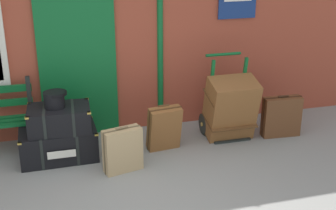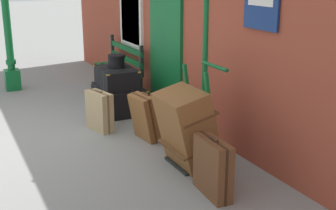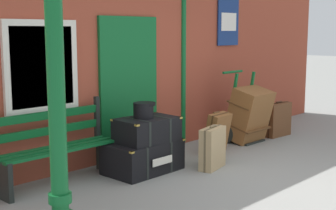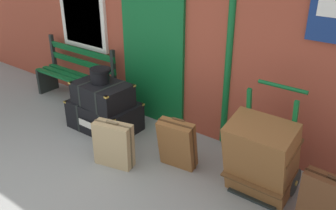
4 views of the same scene
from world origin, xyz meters
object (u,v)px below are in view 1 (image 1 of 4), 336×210
Objects in this scene: suitcase_beige at (164,128)px; suitcase_slate at (123,150)px; large_brown_trunk at (230,108)px; suitcase_caramel at (281,117)px; round_hatbox at (54,98)px; steamer_trunk_base at (59,143)px; porters_trolley at (225,117)px; steamer_trunk_middle at (59,119)px.

suitcase_beige is 1.09× the size of suitcase_slate.
large_brown_trunk is 0.80m from suitcase_caramel.
round_hatbox is 0.47× the size of suitcase_caramel.
suitcase_slate is at bearing -35.88° from round_hatbox.
porters_trolley is (2.46, 0.13, 0.06)m from steamer_trunk_base.
porters_trolley is at bearing 90.00° from large_brown_trunk.
suitcase_caramel is at bearing 9.94° from suitcase_slate.
large_brown_trunk is 1.49× the size of suitcase_caramel.
porters_trolley is at bearing 15.35° from suitcase_beige.
steamer_trunk_base is at bearing 87.10° from round_hatbox.
steamer_trunk_base is at bearing 142.89° from suitcase_slate.
suitcase_beige is 0.79m from suitcase_slate.
steamer_trunk_middle is at bearing 143.56° from suitcase_slate.
steamer_trunk_middle reaches higher than suitcase_slate.
large_brown_trunk reaches higher than round_hatbox.
suitcase_caramel is (3.23, -0.15, 0.09)m from steamer_trunk_base.
suitcase_slate is (0.74, -0.54, -0.29)m from steamer_trunk_middle.
suitcase_caramel is (1.80, 0.00, -0.02)m from suitcase_beige.
suitcase_caramel reaches higher than suitcase_slate.
round_hatbox is (-0.00, -0.02, 0.65)m from steamer_trunk_base.
suitcase_slate is (-1.68, -0.54, -0.19)m from large_brown_trunk.
suitcase_caramel is 2.50m from suitcase_slate.
suitcase_caramel is at bearing -2.01° from steamer_trunk_middle.
steamer_trunk_base is 1.45m from suitcase_beige.
steamer_trunk_base is 1.53× the size of suitcase_beige.
suitcase_slate is at bearing -170.06° from suitcase_caramel.
steamer_trunk_base is 3.24m from suitcase_caramel.
porters_trolley reaches higher than steamer_trunk_middle.
suitcase_caramel is (0.78, -0.11, -0.18)m from large_brown_trunk.
steamer_trunk_middle is at bearing 177.99° from suitcase_caramel.
steamer_trunk_middle reaches higher than steamer_trunk_base.
steamer_trunk_middle is 0.69× the size of porters_trolley.
steamer_trunk_middle is 1.30× the size of suitcase_caramel.
large_brown_trunk is (-0.00, -0.17, 0.21)m from porters_trolley.
suitcase_beige is at bearing -6.15° from steamer_trunk_base.
steamer_trunk_middle is 2.44m from porters_trolley.
suitcase_beige is (1.43, -0.15, 0.12)m from steamer_trunk_base.
large_brown_trunk reaches higher than suitcase_slate.
porters_trolley reaches higher than round_hatbox.
large_brown_trunk is at bearing 17.80° from suitcase_slate.
porters_trolley is 1.97× the size of suitcase_slate.
suitcase_beige is (1.39, -0.11, -0.25)m from steamer_trunk_middle.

